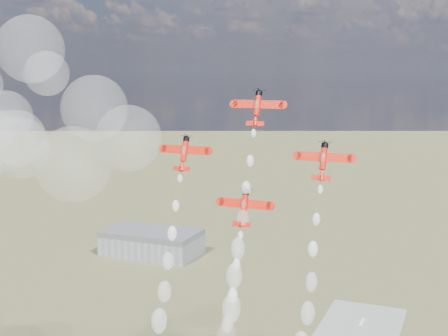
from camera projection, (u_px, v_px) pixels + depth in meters
hangar at (152, 242)px, 332.57m from camera, size 50.00×28.00×13.00m
plane_lead at (257, 107)px, 131.00m from camera, size 11.02×4.99×7.53m
plane_left at (184, 153)px, 134.63m from camera, size 11.02×4.99×7.53m
plane_right at (323, 160)px, 123.36m from camera, size 11.02×4.99×7.53m
plane_slot at (244, 207)px, 126.99m from camera, size 11.02×4.99×7.53m
drifted_smoke_cloud at (32, 131)px, 164.53m from camera, size 70.19×34.32×53.09m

